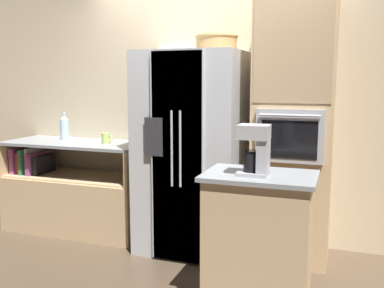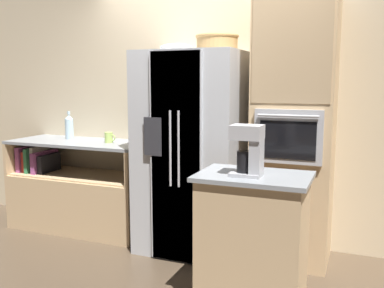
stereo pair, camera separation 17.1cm
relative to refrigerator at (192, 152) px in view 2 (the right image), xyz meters
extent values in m
plane|color=#4C3D2D|center=(0.06, -0.09, -0.92)|extent=(20.00, 20.00, 0.00)
cube|color=beige|center=(0.06, 0.42, 0.48)|extent=(12.00, 0.06, 2.80)
cube|color=tan|center=(-1.30, 0.07, -0.63)|extent=(1.51, 0.64, 0.58)
cube|color=tan|center=(-1.30, 0.07, -0.33)|extent=(1.45, 0.59, 0.02)
cube|color=tan|center=(-2.04, 0.07, -0.17)|extent=(0.04, 0.64, 0.34)
cube|color=tan|center=(-0.57, 0.07, -0.17)|extent=(0.04, 0.64, 0.34)
cube|color=gray|center=(-1.30, 0.07, 0.01)|extent=(1.51, 0.64, 0.03)
cube|color=#934784|center=(-1.97, 0.04, -0.19)|extent=(0.05, 0.36, 0.27)
cube|color=#B72D28|center=(-1.91, 0.04, -0.21)|extent=(0.06, 0.32, 0.22)
cube|color=#337A4C|center=(-1.86, 0.04, -0.19)|extent=(0.04, 0.38, 0.26)
cube|color=silver|center=(-1.81, 0.04, -0.19)|extent=(0.03, 0.30, 0.27)
cube|color=#934784|center=(-1.76, 0.04, -0.21)|extent=(0.05, 0.40, 0.22)
cube|color=black|center=(-1.70, 0.04, -0.23)|extent=(0.05, 0.32, 0.19)
cube|color=silver|center=(0.00, 0.01, 0.00)|extent=(0.92, 0.76, 1.83)
cube|color=silver|center=(-0.01, -0.38, 0.00)|extent=(0.46, 0.02, 1.80)
cube|color=silver|center=(0.01, -0.38, 0.00)|extent=(0.46, 0.02, 1.80)
cylinder|color=#B2B2B7|center=(-0.04, -0.41, 0.09)|extent=(0.02, 0.02, 0.64)
cylinder|color=#B2B2B7|center=(0.04, -0.41, 0.09)|extent=(0.02, 0.02, 0.64)
cube|color=#2D2D33|center=(-0.21, -0.39, 0.18)|extent=(0.17, 0.01, 0.33)
cube|color=tan|center=(0.90, 0.10, 0.22)|extent=(0.66, 0.59, 2.27)
cube|color=#ADADB2|center=(0.90, -0.21, 0.21)|extent=(0.54, 0.04, 0.43)
cube|color=black|center=(0.90, -0.23, 0.19)|extent=(0.44, 0.01, 0.30)
cylinder|color=#B2B2B7|center=(0.90, -0.25, 0.38)|extent=(0.47, 0.02, 0.02)
cube|color=tan|center=(0.90, -0.20, 0.89)|extent=(0.62, 0.01, 0.83)
cube|color=tan|center=(0.79, -0.85, -0.46)|extent=(0.69, 0.49, 0.92)
cube|color=gray|center=(0.79, -0.85, 0.02)|extent=(0.75, 0.53, 0.03)
cylinder|color=tan|center=(0.20, 0.10, 0.98)|extent=(0.37, 0.37, 0.13)
torus|color=tan|center=(0.20, 0.10, 1.05)|extent=(0.39, 0.39, 0.03)
ellipsoid|color=white|center=(-0.18, 0.04, 0.95)|extent=(0.30, 0.30, 0.08)
cylinder|color=silver|center=(-1.51, 0.17, 0.14)|extent=(0.09, 0.09, 0.22)
cone|color=silver|center=(-1.51, 0.17, 0.27)|extent=(0.09, 0.09, 0.05)
cylinder|color=silver|center=(-1.51, 0.17, 0.31)|extent=(0.03, 0.03, 0.04)
cylinder|color=#B2D166|center=(-0.95, 0.08, 0.08)|extent=(0.08, 0.08, 0.11)
torus|color=#B2D166|center=(-0.91, 0.08, 0.08)|extent=(0.07, 0.01, 0.07)
cube|color=#B2B2B7|center=(0.75, -0.92, 0.04)|extent=(0.20, 0.16, 0.02)
cylinder|color=black|center=(0.74, -0.92, 0.13)|extent=(0.10, 0.10, 0.14)
cube|color=#B2B2B7|center=(0.82, -0.92, 0.20)|extent=(0.07, 0.14, 0.34)
cube|color=#B2B2B7|center=(0.75, -0.92, 0.32)|extent=(0.20, 0.16, 0.09)
camera|label=1|loc=(1.29, -3.67, 0.65)|focal=40.00mm
camera|label=2|loc=(1.45, -3.61, 0.65)|focal=40.00mm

